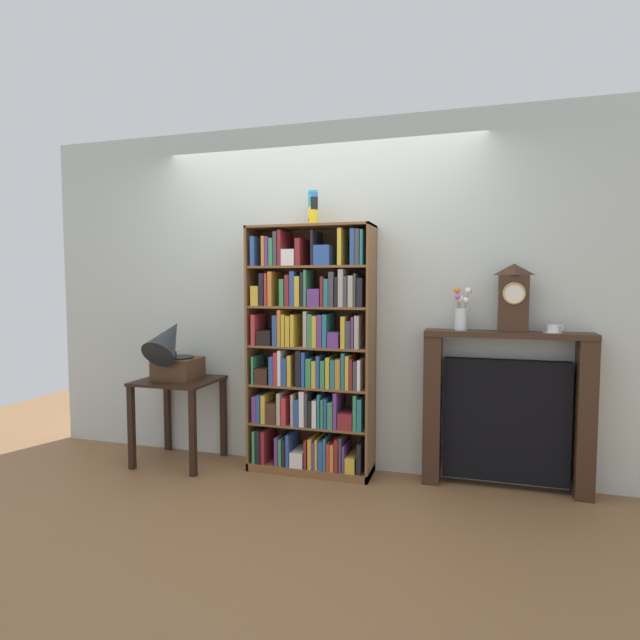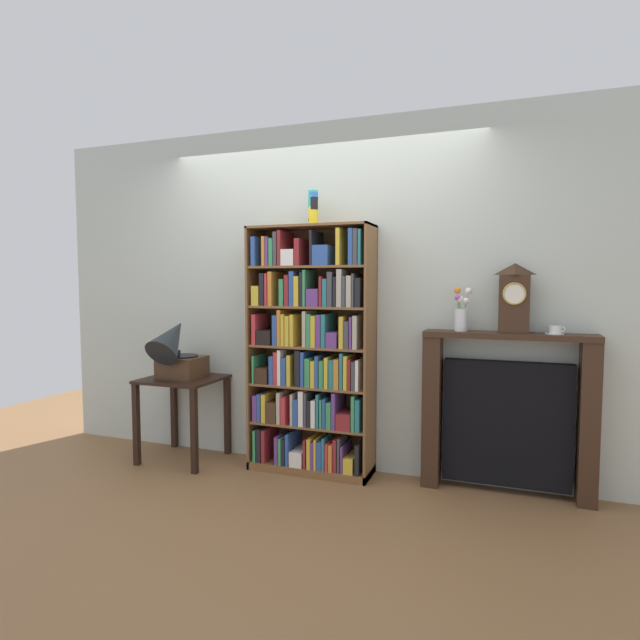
{
  "view_description": "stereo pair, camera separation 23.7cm",
  "coord_description": "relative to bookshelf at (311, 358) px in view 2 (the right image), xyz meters",
  "views": [
    {
      "loc": [
        1.19,
        -3.58,
        1.45
      ],
      "look_at": [
        0.07,
        0.15,
        1.16
      ],
      "focal_mm": 29.28,
      "sensor_mm": 36.0,
      "label": 1
    },
    {
      "loc": [
        1.42,
        -3.5,
        1.45
      ],
      "look_at": [
        0.07,
        0.15,
        1.16
      ],
      "focal_mm": 29.28,
      "sensor_mm": 36.0,
      "label": 2
    }
  ],
  "objects": [
    {
      "name": "cup_stack",
      "position": [
        0.01,
        0.01,
        1.12
      ],
      "size": [
        0.07,
        0.07,
        0.26
      ],
      "color": "yellow",
      "rests_on": "bookshelf"
    },
    {
      "name": "wall_back",
      "position": [
        0.16,
        0.21,
        0.46
      ],
      "size": [
        5.13,
        0.08,
        2.67
      ],
      "primitive_type": "cube",
      "color": "beige",
      "rests_on": "ground"
    },
    {
      "name": "bookshelf",
      "position": [
        0.0,
        0.0,
        0.0
      ],
      "size": [
        0.94,
        0.32,
        1.87
      ],
      "color": "brown",
      "rests_on": "ground"
    },
    {
      "name": "fireplace_mantel",
      "position": [
        1.4,
        0.08,
        -0.33
      ],
      "size": [
        1.12,
        0.2,
        1.11
      ],
      "color": "#382316",
      "rests_on": "ground"
    },
    {
      "name": "mantel_clock",
      "position": [
        1.43,
        0.06,
        0.46
      ],
      "size": [
        0.19,
        0.15,
        0.46
      ],
      "color": "#382316",
      "rests_on": "fireplace_mantel"
    },
    {
      "name": "ground_plane",
      "position": [
        -0.01,
        -0.14,
        -0.89
      ],
      "size": [
        8.13,
        6.4,
        0.02
      ],
      "primitive_type": "cube",
      "color": "brown"
    },
    {
      "name": "flower_vase",
      "position": [
        1.09,
        0.06,
        0.36
      ],
      "size": [
        0.12,
        0.1,
        0.3
      ],
      "color": "silver",
      "rests_on": "fireplace_mantel"
    },
    {
      "name": "gramophone",
      "position": [
        -1.08,
        -0.19,
        0.03
      ],
      "size": [
        0.33,
        0.5,
        0.55
      ],
      "color": "#472D1C",
      "rests_on": "side_table_left"
    },
    {
      "name": "teacup_with_saucer",
      "position": [
        1.68,
        0.07,
        0.26
      ],
      "size": [
        0.12,
        0.12,
        0.06
      ],
      "color": "white",
      "rests_on": "fireplace_mantel"
    },
    {
      "name": "side_table_left",
      "position": [
        -1.08,
        -0.11,
        -0.35
      ],
      "size": [
        0.6,
        0.55,
        0.67
      ],
      "color": "black",
      "rests_on": "ground"
    }
  ]
}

